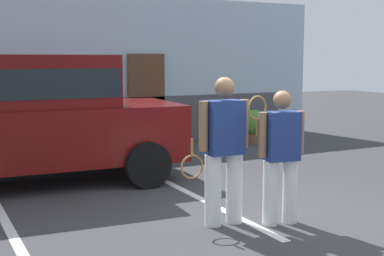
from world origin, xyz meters
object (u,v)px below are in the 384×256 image
tennis_player_woman (281,155)px  potted_plant_by_porch (254,125)px  parked_suv (27,113)px  tennis_player_man (224,149)px

tennis_player_woman → potted_plant_by_porch: size_ratio=2.03×
tennis_player_woman → parked_suv: bearing=-48.0°
parked_suv → potted_plant_by_porch: 5.82m
potted_plant_by_porch → tennis_player_man: bearing=-127.1°
parked_suv → potted_plant_by_porch: size_ratio=5.90×
tennis_player_man → tennis_player_woman: size_ratio=1.10×
tennis_player_woman → potted_plant_by_porch: 6.17m
parked_suv → potted_plant_by_porch: parked_suv is taller
tennis_player_woman → potted_plant_by_porch: tennis_player_woman is taller
tennis_player_woman → potted_plant_by_porch: bearing=-112.7°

